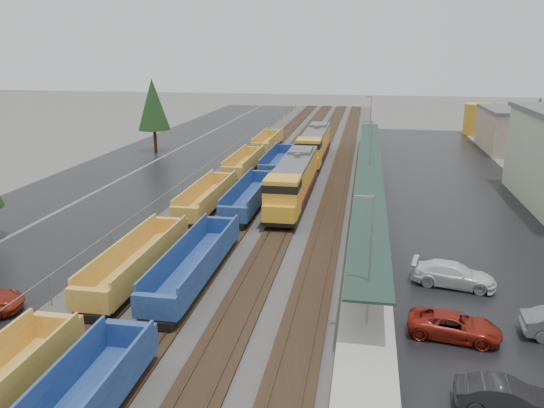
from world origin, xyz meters
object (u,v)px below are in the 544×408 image
(locomotive_lead, at_px, (293,181))
(parked_car_east_b, at_px, (454,326))
(storage_tank, at_px, (479,119))
(well_string_yellow, at_px, (179,225))
(parked_car_east_c, at_px, (453,275))
(well_string_blue, at_px, (195,264))
(locomotive_trail, at_px, (314,145))
(parked_car_east_a, at_px, (507,397))

(locomotive_lead, height_order, parked_car_east_b, locomotive_lead)
(storage_tank, distance_m, parked_car_east_b, 77.11)
(well_string_yellow, xyz_separation_m, parked_car_east_c, (21.14, -5.62, -0.38))
(parked_car_east_b, relative_size, parked_car_east_c, 0.91)
(well_string_blue, distance_m, parked_car_east_b, 16.89)
(locomotive_trail, xyz_separation_m, parked_car_east_c, (13.14, -38.24, -1.65))
(locomotive_trail, xyz_separation_m, well_string_blue, (-4.00, -40.41, -1.26))
(locomotive_lead, bearing_deg, parked_car_east_a, -65.84)
(well_string_yellow, bearing_deg, parked_car_east_b, -31.68)
(well_string_yellow, relative_size, parked_car_east_b, 19.26)
(locomotive_trail, relative_size, well_string_yellow, 0.21)
(locomotive_lead, xyz_separation_m, well_string_yellow, (-8.00, -11.62, -1.27))
(well_string_yellow, distance_m, parked_car_east_a, 28.41)
(well_string_yellow, xyz_separation_m, parked_car_east_b, (20.22, -12.48, -0.48))
(locomotive_lead, bearing_deg, well_string_yellow, -124.55)
(parked_car_east_b, bearing_deg, parked_car_east_c, 1.16)
(locomotive_lead, height_order, storage_tank, storage_tank)
(well_string_yellow, bearing_deg, parked_car_east_a, -40.73)
(locomotive_trail, xyz_separation_m, parked_car_east_b, (12.22, -45.10, -1.75))
(parked_car_east_a, relative_size, parked_car_east_b, 0.87)
(parked_car_east_c, bearing_deg, locomotive_trail, 29.57)
(parked_car_east_a, bearing_deg, well_string_yellow, 53.80)
(well_string_blue, relative_size, parked_car_east_b, 16.89)
(storage_tank, height_order, parked_car_east_b, storage_tank)
(locomotive_lead, height_order, well_string_yellow, locomotive_lead)
(storage_tank, distance_m, parked_car_east_c, 70.20)
(well_string_blue, xyz_separation_m, parked_car_east_a, (17.52, -10.74, -0.47))
(storage_tank, height_order, parked_car_east_a, storage_tank)
(locomotive_lead, bearing_deg, well_string_blue, -101.64)
(storage_tank, bearing_deg, well_string_yellow, -119.21)
(well_string_blue, relative_size, parked_car_east_a, 19.35)
(locomotive_trail, bearing_deg, storage_tank, 48.18)
(well_string_blue, bearing_deg, parked_car_east_b, -16.11)
(well_string_yellow, bearing_deg, locomotive_lead, 55.45)
(locomotive_lead, height_order, parked_car_east_a, locomotive_lead)
(well_string_blue, height_order, parked_car_east_c, well_string_blue)
(parked_car_east_b, bearing_deg, well_string_yellow, 67.10)
(locomotive_lead, relative_size, parked_car_east_a, 4.68)
(locomotive_lead, relative_size, parked_car_east_b, 4.08)
(well_string_yellow, bearing_deg, locomotive_trail, 76.22)
(well_string_yellow, distance_m, parked_car_east_b, 23.77)
(parked_car_east_b, xyz_separation_m, parked_car_east_c, (0.92, 6.86, 0.10))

